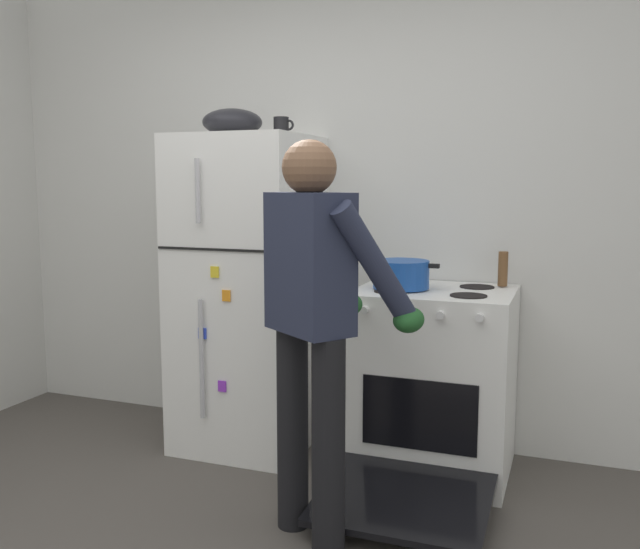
{
  "coord_description": "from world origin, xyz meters",
  "views": [
    {
      "loc": [
        1.22,
        -1.72,
        1.43
      ],
      "look_at": [
        0.08,
        1.32,
        1.0
      ],
      "focal_mm": 38.25,
      "sensor_mm": 36.0,
      "label": 1
    }
  ],
  "objects": [
    {
      "name": "mixing_bowl",
      "position": [
        -0.51,
        1.57,
        1.76
      ],
      "size": [
        0.32,
        0.32,
        0.14
      ],
      "primitive_type": "ellipsoid",
      "color": "black",
      "rests_on": "refrigerator"
    },
    {
      "name": "person_cook",
      "position": [
        0.29,
        0.74,
        0.95
      ],
      "size": [
        0.64,
        0.67,
        1.6
      ],
      "color": "black",
      "rests_on": "ground"
    },
    {
      "name": "coffee_mug",
      "position": [
        -0.24,
        1.62,
        1.73
      ],
      "size": [
        0.11,
        0.08,
        0.1
      ],
      "color": "black",
      "rests_on": "refrigerator"
    },
    {
      "name": "kitchen_wall_back",
      "position": [
        0.0,
        1.95,
        1.35
      ],
      "size": [
        6.0,
        0.1,
        2.7
      ],
      "primitive_type": "cube",
      "color": "silver",
      "rests_on": "ground"
    },
    {
      "name": "stove_range",
      "position": [
        0.59,
        1.55,
        0.45
      ],
      "size": [
        0.76,
        1.23,
        0.92
      ],
      "color": "white",
      "rests_on": "ground"
    },
    {
      "name": "refrigerator",
      "position": [
        -0.43,
        1.57,
        0.84
      ],
      "size": [
        0.68,
        0.72,
        1.68
      ],
      "color": "white",
      "rests_on": "ground"
    },
    {
      "name": "red_pot",
      "position": [
        0.43,
        1.52,
        0.99
      ],
      "size": [
        0.37,
        0.27,
        0.14
      ],
      "color": "#19479E",
      "rests_on": "stove_range"
    },
    {
      "name": "pepper_mill",
      "position": [
        0.89,
        1.77,
        1.01
      ],
      "size": [
        0.05,
        0.05,
        0.17
      ],
      "primitive_type": "cylinder",
      "color": "brown",
      "rests_on": "stove_range"
    }
  ]
}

